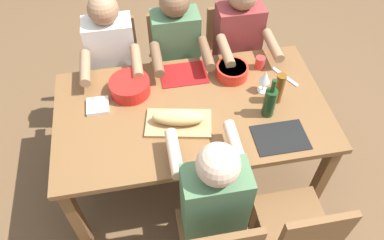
{
  "coord_description": "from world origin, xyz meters",
  "views": [
    {
      "loc": [
        -0.28,
        -1.56,
        2.53
      ],
      "look_at": [
        0.0,
        0.0,
        0.63
      ],
      "focal_mm": 35.13,
      "sensor_mm": 36.0,
      "label": 1
    }
  ],
  "objects_px": {
    "napkin_stack": "(98,106)",
    "chair_far_left": "(116,65)",
    "diner_far_right": "(239,44)",
    "bread_loaf": "(178,117)",
    "diner_far_left": "(113,59)",
    "diner_near_center": "(213,198)",
    "cup_far_right": "(260,63)",
    "chair_far_right": "(231,51)",
    "dining_table": "(192,117)",
    "serving_bowl_fruit": "(130,86)",
    "chair_near_right": "(300,231)",
    "diner_far_center": "(177,52)",
    "beer_bottle": "(279,88)",
    "wine_glass": "(265,78)",
    "chair_far_center": "(174,58)",
    "cutting_board": "(179,123)",
    "wine_bottle": "(270,102)",
    "serving_bowl_greens": "(232,71)"
  },
  "relations": [
    {
      "from": "bread_loaf",
      "to": "beer_bottle",
      "type": "height_order",
      "value": "beer_bottle"
    },
    {
      "from": "serving_bowl_greens",
      "to": "diner_far_right",
      "type": "bearing_deg",
      "value": 67.24
    },
    {
      "from": "diner_far_left",
      "to": "wine_bottle",
      "type": "xyz_separation_m",
      "value": [
        0.94,
        -0.74,
        0.15
      ]
    },
    {
      "from": "diner_near_center",
      "to": "dining_table",
      "type": "bearing_deg",
      "value": 90.0
    },
    {
      "from": "chair_far_right",
      "to": "diner_far_right",
      "type": "bearing_deg",
      "value": -90.0
    },
    {
      "from": "diner_near_center",
      "to": "cup_far_right",
      "type": "relative_size",
      "value": 13.55
    },
    {
      "from": "dining_table",
      "to": "wine_bottle",
      "type": "relative_size",
      "value": 5.99
    },
    {
      "from": "diner_near_center",
      "to": "serving_bowl_fruit",
      "type": "distance_m",
      "value": 0.93
    },
    {
      "from": "diner_far_right",
      "to": "bread_loaf",
      "type": "distance_m",
      "value": 0.94
    },
    {
      "from": "chair_far_center",
      "to": "napkin_stack",
      "type": "height_order",
      "value": "chair_far_center"
    },
    {
      "from": "chair_far_left",
      "to": "chair_far_right",
      "type": "bearing_deg",
      "value": 0.0
    },
    {
      "from": "beer_bottle",
      "to": "napkin_stack",
      "type": "xyz_separation_m",
      "value": [
        -1.14,
        0.15,
        -0.1
      ]
    },
    {
      "from": "wine_glass",
      "to": "dining_table",
      "type": "bearing_deg",
      "value": -171.13
    },
    {
      "from": "chair_near_right",
      "to": "bread_loaf",
      "type": "bearing_deg",
      "value": 129.9
    },
    {
      "from": "diner_near_center",
      "to": "cup_far_right",
      "type": "height_order",
      "value": "diner_near_center"
    },
    {
      "from": "chair_near_right",
      "to": "cup_far_right",
      "type": "bearing_deg",
      "value": 87.03
    },
    {
      "from": "diner_far_center",
      "to": "napkin_stack",
      "type": "xyz_separation_m",
      "value": [
        -0.59,
        -0.5,
        0.05
      ]
    },
    {
      "from": "bread_loaf",
      "to": "dining_table",
      "type": "bearing_deg",
      "value": 46.65
    },
    {
      "from": "chair_near_right",
      "to": "bread_loaf",
      "type": "relative_size",
      "value": 2.66
    },
    {
      "from": "chair_near_right",
      "to": "bread_loaf",
      "type": "xyz_separation_m",
      "value": [
        -0.58,
        0.69,
        0.32
      ]
    },
    {
      "from": "diner_far_left",
      "to": "diner_far_center",
      "type": "bearing_deg",
      "value": 0.0
    },
    {
      "from": "diner_far_left",
      "to": "cup_far_right",
      "type": "relative_size",
      "value": 13.55
    },
    {
      "from": "chair_far_left",
      "to": "bread_loaf",
      "type": "bearing_deg",
      "value": -67.7
    },
    {
      "from": "diner_near_center",
      "to": "chair_near_right",
      "type": "bearing_deg",
      "value": -21.04
    },
    {
      "from": "diner_near_center",
      "to": "diner_far_left",
      "type": "bearing_deg",
      "value": 111.06
    },
    {
      "from": "napkin_stack",
      "to": "chair_far_left",
      "type": "bearing_deg",
      "value": 80.77
    },
    {
      "from": "chair_far_left",
      "to": "serving_bowl_fruit",
      "type": "height_order",
      "value": "chair_far_left"
    },
    {
      "from": "dining_table",
      "to": "chair_far_left",
      "type": "relative_size",
      "value": 2.04
    },
    {
      "from": "bread_loaf",
      "to": "beer_bottle",
      "type": "xyz_separation_m",
      "value": [
        0.65,
        0.08,
        0.04
      ]
    },
    {
      "from": "diner_far_left",
      "to": "diner_far_center",
      "type": "xyz_separation_m",
      "value": [
        0.48,
        0.0,
        0.0
      ]
    },
    {
      "from": "serving_bowl_fruit",
      "to": "chair_far_left",
      "type": "bearing_deg",
      "value": 100.21
    },
    {
      "from": "chair_near_right",
      "to": "cutting_board",
      "type": "relative_size",
      "value": 2.12
    },
    {
      "from": "chair_far_center",
      "to": "cup_far_right",
      "type": "xyz_separation_m",
      "value": [
        0.53,
        -0.5,
        0.3
      ]
    },
    {
      "from": "diner_far_center",
      "to": "diner_far_right",
      "type": "xyz_separation_m",
      "value": [
        0.48,
        0.0,
        0.0
      ]
    },
    {
      "from": "serving_bowl_fruit",
      "to": "bread_loaf",
      "type": "bearing_deg",
      "value": -50.82
    },
    {
      "from": "wine_bottle",
      "to": "chair_far_center",
      "type": "bearing_deg",
      "value": 116.33
    },
    {
      "from": "diner_near_center",
      "to": "cup_far_right",
      "type": "xyz_separation_m",
      "value": [
        0.53,
        0.92,
        0.09
      ]
    },
    {
      "from": "diner_far_center",
      "to": "cup_far_right",
      "type": "distance_m",
      "value": 0.63
    },
    {
      "from": "diner_far_right",
      "to": "wine_bottle",
      "type": "xyz_separation_m",
      "value": [
        -0.02,
        -0.74,
        0.15
      ]
    },
    {
      "from": "diner_near_center",
      "to": "diner_far_right",
      "type": "height_order",
      "value": "same"
    },
    {
      "from": "chair_near_right",
      "to": "wine_glass",
      "type": "distance_m",
      "value": 0.96
    },
    {
      "from": "chair_far_center",
      "to": "serving_bowl_fruit",
      "type": "relative_size",
      "value": 3.22
    },
    {
      "from": "diner_far_left",
      "to": "wine_bottle",
      "type": "relative_size",
      "value": 4.14
    },
    {
      "from": "diner_far_center",
      "to": "cup_far_right",
      "type": "relative_size",
      "value": 13.55
    },
    {
      "from": "dining_table",
      "to": "chair_far_right",
      "type": "distance_m",
      "value": 0.95
    },
    {
      "from": "cutting_board",
      "to": "napkin_stack",
      "type": "bearing_deg",
      "value": 154.41
    },
    {
      "from": "diner_far_right",
      "to": "diner_far_center",
      "type": "bearing_deg",
      "value": 180.0
    },
    {
      "from": "dining_table",
      "to": "serving_bowl_greens",
      "type": "relative_size",
      "value": 8.06
    },
    {
      "from": "chair_near_right",
      "to": "chair_far_right",
      "type": "distance_m",
      "value": 1.61
    },
    {
      "from": "diner_far_left",
      "to": "diner_near_center",
      "type": "height_order",
      "value": "same"
    }
  ]
}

